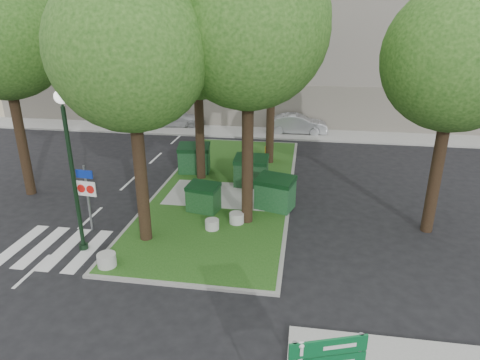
% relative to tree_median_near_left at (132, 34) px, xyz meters
% --- Properties ---
extents(ground, '(120.00, 120.00, 0.00)m').
position_rel_tree_median_near_left_xyz_m(ground, '(1.41, -2.56, -7.32)').
color(ground, black).
rests_on(ground, ground).
extents(median_island, '(6.00, 16.00, 0.12)m').
position_rel_tree_median_near_left_xyz_m(median_island, '(1.91, 5.44, -7.26)').
color(median_island, '#1C4C15').
rests_on(median_island, ground).
extents(median_kerb, '(6.30, 16.30, 0.10)m').
position_rel_tree_median_near_left_xyz_m(median_kerb, '(1.91, 5.44, -7.27)').
color(median_kerb, gray).
rests_on(median_kerb, ground).
extents(building_sidewalk, '(42.00, 3.00, 0.12)m').
position_rel_tree_median_near_left_xyz_m(building_sidewalk, '(1.41, 15.94, -7.26)').
color(building_sidewalk, '#999993').
rests_on(building_sidewalk, ground).
extents(zebra_crossing, '(5.00, 3.00, 0.01)m').
position_rel_tree_median_near_left_xyz_m(zebra_crossing, '(-2.34, -1.06, -7.31)').
color(zebra_crossing, silver).
rests_on(zebra_crossing, ground).
extents(apartment_building, '(41.00, 12.00, 16.00)m').
position_rel_tree_median_near_left_xyz_m(apartment_building, '(1.41, 23.44, 0.68)').
color(apartment_building, tan).
rests_on(apartment_building, ground).
extents(tree_median_near_left, '(5.20, 5.20, 10.53)m').
position_rel_tree_median_near_left_xyz_m(tree_median_near_left, '(0.00, 0.00, 0.00)').
color(tree_median_near_left, black).
rests_on(tree_median_near_left, ground).
extents(tree_median_near_right, '(5.60, 5.60, 11.46)m').
position_rel_tree_median_near_left_xyz_m(tree_median_near_right, '(3.50, 2.00, 0.67)').
color(tree_median_near_right, black).
rests_on(tree_median_near_right, ground).
extents(tree_median_mid, '(4.80, 4.80, 9.99)m').
position_rel_tree_median_near_left_xyz_m(tree_median_mid, '(0.50, 6.50, -0.34)').
color(tree_median_mid, black).
rests_on(tree_median_mid, ground).
extents(tree_median_far, '(5.80, 5.80, 11.93)m').
position_rel_tree_median_near_left_xyz_m(tree_median_far, '(3.70, 9.50, 1.00)').
color(tree_median_far, black).
rests_on(tree_median_far, ground).
extents(tree_street_left, '(5.40, 5.40, 11.00)m').
position_rel_tree_median_near_left_xyz_m(tree_street_left, '(-7.00, 3.50, 0.33)').
color(tree_street_left, black).
rests_on(tree_street_left, ground).
extents(tree_street_right, '(5.00, 5.00, 10.06)m').
position_rel_tree_median_near_left_xyz_m(tree_street_right, '(10.50, 2.50, -0.33)').
color(tree_street_right, black).
rests_on(tree_street_right, ground).
extents(dumpster_a, '(1.76, 1.34, 1.51)m').
position_rel_tree_median_near_left_xyz_m(dumpster_a, '(-0.15, 7.26, -6.47)').
color(dumpster_a, '#103C1A').
rests_on(dumpster_a, median_island).
extents(dumpster_b, '(1.47, 1.17, 1.22)m').
position_rel_tree_median_near_left_xyz_m(dumpster_b, '(1.45, 2.64, -6.61)').
color(dumpster_b, '#103915').
rests_on(dumpster_b, median_island).
extents(dumpster_c, '(1.63, 1.16, 1.49)m').
position_rel_tree_median_near_left_xyz_m(dumpster_c, '(3.05, 5.82, -6.48)').
color(dumpster_c, black).
rests_on(dumpster_c, median_island).
extents(dumpster_d, '(1.81, 1.50, 1.45)m').
position_rel_tree_median_near_left_xyz_m(dumpster_d, '(4.41, 3.36, -6.50)').
color(dumpster_d, '#15451F').
rests_on(dumpster_d, median_island).
extents(bollard_left, '(0.62, 0.62, 0.44)m').
position_rel_tree_median_near_left_xyz_m(bollard_left, '(-0.69, -2.06, -6.98)').
color(bollard_left, '#ABABA6').
rests_on(bollard_left, median_island).
extents(bollard_right, '(0.58, 0.58, 0.42)m').
position_rel_tree_median_near_left_xyz_m(bollard_right, '(3.02, 1.71, -6.99)').
color(bollard_right, '#ACABA6').
rests_on(bollard_right, median_island).
extents(bollard_mid, '(0.54, 0.54, 0.38)m').
position_rel_tree_median_near_left_xyz_m(bollard_mid, '(2.17, 1.04, -7.01)').
color(bollard_mid, '#A8A9A3').
rests_on(bollard_mid, median_island).
extents(litter_bin, '(0.45, 0.45, 0.80)m').
position_rel_tree_median_near_left_xyz_m(litter_bin, '(3.54, 9.73, -6.80)').
color(litter_bin, orange).
rests_on(litter_bin, median_island).
extents(street_lamp, '(0.45, 0.45, 5.70)m').
position_rel_tree_median_near_left_xyz_m(street_lamp, '(-2.11, -0.97, -3.74)').
color(street_lamp, black).
rests_on(street_lamp, ground).
extents(traffic_sign_pole, '(0.80, 0.13, 2.67)m').
position_rel_tree_median_near_left_xyz_m(traffic_sign_pole, '(-2.50, 0.44, -5.61)').
color(traffic_sign_pole, slate).
rests_on(traffic_sign_pole, ground).
extents(car_white, '(4.63, 2.18, 1.53)m').
position_rel_tree_median_near_left_xyz_m(car_white, '(-4.22, 16.94, -6.55)').
color(car_white, silver).
rests_on(car_white, ground).
extents(car_silver, '(4.27, 1.65, 1.39)m').
position_rel_tree_median_near_left_xyz_m(car_silver, '(4.91, 16.30, -6.62)').
color(car_silver, '#ABAEB4').
rests_on(car_silver, ground).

